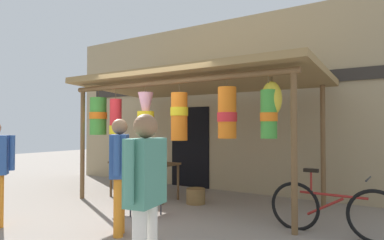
# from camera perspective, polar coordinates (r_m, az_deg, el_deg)

# --- Properties ---
(ground_plane) EXTENTS (30.00, 30.00, 0.00)m
(ground_plane) POSITION_cam_1_polar(r_m,az_deg,el_deg) (6.15, -6.30, -15.24)
(ground_plane) COLOR gray
(shop_facade) EXTENTS (9.48, 0.29, 4.06)m
(shop_facade) POSITION_cam_1_polar(r_m,az_deg,el_deg) (8.17, 5.15, 2.49)
(shop_facade) COLOR #9E8966
(shop_facade) RESTS_ON ground_plane
(market_stall_canopy) EXTENTS (4.92, 2.44, 2.53)m
(market_stall_canopy) POSITION_cam_1_polar(r_m,az_deg,el_deg) (6.54, -0.30, 4.98)
(market_stall_canopy) COLOR brown
(market_stall_canopy) RESTS_ON ground_plane
(display_table) EXTENTS (1.49, 0.63, 0.76)m
(display_table) POSITION_cam_1_polar(r_m,az_deg,el_deg) (7.20, -8.19, -7.73)
(display_table) COLOR brown
(display_table) RESTS_ON ground_plane
(flower_heap_on_table) EXTENTS (0.61, 0.43, 0.17)m
(flower_heap_on_table) POSITION_cam_1_polar(r_m,az_deg,el_deg) (7.11, -7.96, -6.46)
(flower_heap_on_table) COLOR orange
(flower_heap_on_table) RESTS_ON display_table
(folding_chair) EXTENTS (0.42, 0.42, 0.84)m
(folding_chair) POSITION_cam_1_polar(r_m,az_deg,el_deg) (5.74, -8.32, -11.11)
(folding_chair) COLOR #AD1E1E
(folding_chair) RESTS_ON ground_plane
(wicker_basket_by_table) EXTENTS (0.37, 0.37, 0.30)m
(wicker_basket_by_table) POSITION_cam_1_polar(r_m,az_deg,el_deg) (6.70, 0.64, -12.80)
(wicker_basket_by_table) COLOR brown
(wicker_basket_by_table) RESTS_ON ground_plane
(parked_bicycle) EXTENTS (1.75, 0.44, 0.92)m
(parked_bicycle) POSITION_cam_1_polar(r_m,az_deg,el_deg) (5.16, 22.73, -13.90)
(parked_bicycle) COLOR black
(parked_bicycle) RESTS_ON ground_plane
(vendor_in_orange) EXTENTS (0.28, 0.59, 1.60)m
(vendor_in_orange) POSITION_cam_1_polar(r_m,az_deg,el_deg) (3.06, -7.93, -11.41)
(vendor_in_orange) COLOR silver
(vendor_in_orange) RESTS_ON ground_plane
(customer_foreground) EXTENTS (0.42, 0.49, 1.60)m
(customer_foreground) POSITION_cam_1_polar(r_m,az_deg,el_deg) (4.79, -12.23, -7.71)
(customer_foreground) COLOR orange
(customer_foreground) RESTS_ON ground_plane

